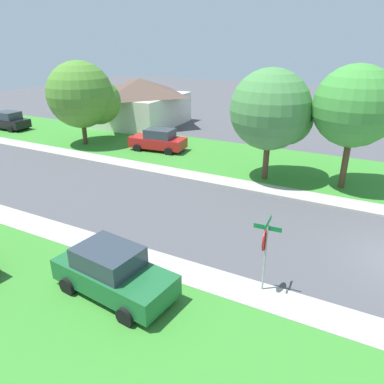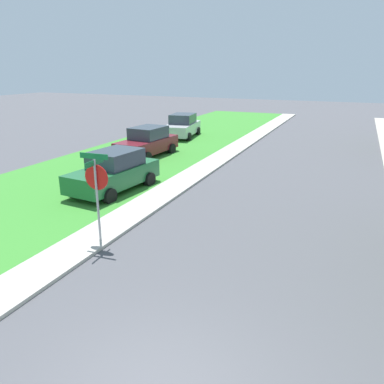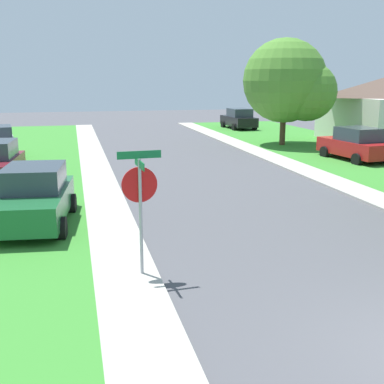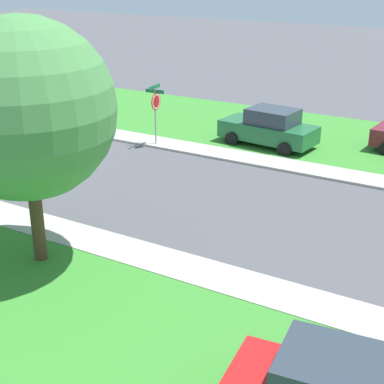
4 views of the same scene
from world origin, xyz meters
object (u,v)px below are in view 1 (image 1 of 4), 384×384
(tree_sidewalk_far, at_px, (85,97))
(house_right_setback, at_px, (141,101))
(car_red_kerbside_mid, at_px, (158,140))
(car_black_far_down_street, at_px, (8,121))
(tree_across_left, at_px, (358,109))
(tree_across_right, at_px, (274,112))
(stop_sign_far_corner, at_px, (265,244))
(car_green_driveway_right, at_px, (113,272))

(tree_sidewalk_far, height_order, house_right_setback, tree_sidewalk_far)
(car_red_kerbside_mid, xyz_separation_m, car_black_far_down_street, (-0.62, 16.74, 0.00))
(car_red_kerbside_mid, bearing_deg, tree_across_left, -95.45)
(car_red_kerbside_mid, height_order, tree_across_right, tree_across_right)
(car_black_far_down_street, bearing_deg, tree_sidewalk_far, -91.93)
(tree_across_right, bearing_deg, house_right_setback, 60.18)
(stop_sign_far_corner, distance_m, tree_across_right, 11.58)
(tree_sidewalk_far, bearing_deg, tree_across_right, -93.73)
(stop_sign_far_corner, bearing_deg, car_red_kerbside_mid, 44.05)
(car_red_kerbside_mid, distance_m, tree_across_right, 10.22)
(car_green_driveway_right, height_order, car_black_far_down_street, same)
(car_green_driveway_right, xyz_separation_m, tree_sidewalk_far, (14.43, 14.24, 3.02))
(car_red_kerbside_mid, bearing_deg, car_green_driveway_right, -152.35)
(car_green_driveway_right, distance_m, tree_across_left, 15.69)
(car_red_kerbside_mid, distance_m, tree_sidewalk_far, 6.94)
(car_red_kerbside_mid, xyz_separation_m, tree_across_right, (-1.99, -9.46, 3.31))
(car_red_kerbside_mid, distance_m, house_right_setback, 10.00)
(tree_across_right, bearing_deg, car_red_kerbside_mid, 78.10)
(tree_across_right, bearing_deg, tree_sidewalk_far, 86.27)
(stop_sign_far_corner, relative_size, tree_across_right, 0.41)
(car_black_far_down_street, height_order, house_right_setback, house_right_setback)
(tree_across_right, bearing_deg, car_green_driveway_right, 174.08)
(tree_sidewalk_far, bearing_deg, car_red_kerbside_mid, -81.02)
(stop_sign_far_corner, bearing_deg, tree_across_left, -6.71)
(car_red_kerbside_mid, relative_size, tree_sidewalk_far, 0.67)
(car_green_driveway_right, relative_size, tree_across_left, 0.64)
(stop_sign_far_corner, height_order, tree_across_left, tree_across_left)
(house_right_setback, bearing_deg, tree_across_right, -119.82)
(car_green_driveway_right, height_order, car_red_kerbside_mid, same)
(car_black_far_down_street, distance_m, house_right_setback, 12.86)
(stop_sign_far_corner, bearing_deg, house_right_setback, 43.55)
(tree_sidewalk_far, bearing_deg, tree_across_left, -90.99)
(car_black_far_down_street, bearing_deg, car_red_kerbside_mid, -87.88)
(tree_sidewalk_far, bearing_deg, car_green_driveway_right, -135.38)
(car_green_driveway_right, bearing_deg, tree_sidewalk_far, 44.62)
(tree_across_right, bearing_deg, stop_sign_far_corner, -164.45)
(stop_sign_far_corner, bearing_deg, tree_across_right, 15.55)
(car_green_driveway_right, relative_size, car_red_kerbside_mid, 1.00)
(tree_across_right, bearing_deg, tree_across_left, -81.35)
(car_green_driveway_right, distance_m, tree_sidewalk_far, 20.50)
(car_black_far_down_street, height_order, tree_across_right, tree_across_right)
(tree_sidewalk_far, bearing_deg, house_right_setback, 3.68)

